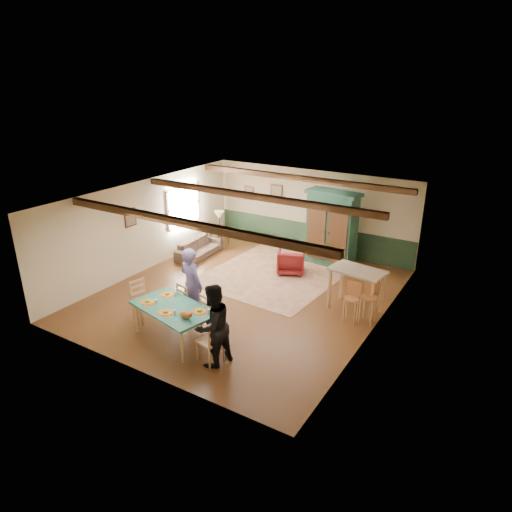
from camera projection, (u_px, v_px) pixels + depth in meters
The scene contains 35 objects.
floor at pixel (246, 294), 12.27m from camera, with size 8.00×8.00×0.00m, color #492914.
wall_back at pixel (311, 211), 14.95m from camera, with size 7.00×0.02×2.70m, color beige.
wall_left at pixel (146, 226), 13.48m from camera, with size 0.02×8.00×2.70m, color beige.
wall_right at pixel (378, 276), 10.07m from camera, with size 0.02×8.00×2.70m, color beige.
ceiling at pixel (245, 196), 11.28m from camera, with size 7.00×8.00×0.02m, color white.
wainscot_back at pixel (310, 237), 15.26m from camera, with size 6.95×0.03×0.90m, color #1D3521.
ceiling_beam_front at pixel (185, 223), 9.49m from camera, with size 6.95×0.16×0.16m, color #341D0E.
ceiling_beam_mid at pixel (253, 196), 11.63m from camera, with size 6.95×0.16×0.16m, color #341D0E.
ceiling_beam_back at pixel (299, 178), 13.69m from camera, with size 6.95×0.16×0.16m, color #341D0E.
window_left at pixel (184, 206), 14.74m from camera, with size 0.06×1.60×1.30m, color white, non-canonical shape.
picture_left_wall at pixel (130, 218), 12.84m from camera, with size 0.04×0.42×0.52m, color gray, non-canonical shape.
picture_back_a at pixel (276, 193), 15.39m from camera, with size 0.45×0.04×0.55m, color gray, non-canonical shape.
picture_back_b at pixel (249, 193), 15.98m from camera, with size 0.38×0.04×0.48m, color gray, non-canonical shape.
dining_table at pixel (174, 323), 10.03m from camera, with size 1.90×1.06×0.79m, color #226C5C, non-canonical shape.
dining_chair_far_left at pixel (190, 301), 10.77m from camera, with size 0.44×0.46×1.00m, color tan, non-canonical shape.
dining_chair_far_right at pixel (213, 313), 10.23m from camera, with size 0.44×0.46×1.00m, color tan, non-canonical shape.
dining_chair_end_left at pixel (143, 301), 10.78m from camera, with size 0.44×0.46×1.00m, color tan, non-canonical shape.
dining_chair_end_right at pixel (210, 340), 9.21m from camera, with size 0.44×0.46×1.00m, color tan, non-canonical shape.
person_man at pixel (192, 285), 10.68m from camera, with size 0.66×0.44×1.82m, color slate.
person_woman at pixel (213, 326), 9.00m from camera, with size 0.85×0.66×1.74m, color black.
person_child at pixel (216, 311), 10.27m from camera, with size 0.52×0.34×1.06m, color #284DA3.
cat at pixel (185, 314), 9.40m from camera, with size 0.38×0.15×0.19m, color orange, non-canonical shape.
place_setting_near_left at pixel (147, 300), 10.07m from camera, with size 0.42×0.32×0.11m, color orange, non-canonical shape.
place_setting_near_center at pixel (166, 311), 9.62m from camera, with size 0.42×0.32×0.11m, color orange, non-canonical shape.
place_setting_far_left at pixel (167, 293), 10.42m from camera, with size 0.42×0.32×0.11m, color orange, non-canonical shape.
place_setting_far_right at pixel (200, 310), 9.67m from camera, with size 0.42×0.32×0.11m, color orange, non-canonical shape.
area_rug at pixel (276, 273), 13.58m from camera, with size 3.54×4.20×0.01m, color #C7B990.
armoire at pixel (332, 229), 13.82m from camera, with size 1.64×0.65×2.31m, color #16382B.
armchair at pixel (291, 261), 13.49m from camera, with size 0.78×0.80×0.73m, color #541016.
sofa at pixel (200, 248), 14.81m from camera, with size 1.85×0.72×0.54m, color #413228.
end_table at pixel (220, 237), 15.60m from camera, with size 0.53×0.53×0.65m, color #341D0E, non-canonical shape.
table_lamp at pixel (219, 220), 15.37m from camera, with size 0.33×0.33×0.60m, color tan, non-canonical shape.
counter_table at pixel (356, 290), 11.26m from camera, with size 1.31×0.76×1.09m, color #B4A58C, non-canonical shape.
bar_stool_left at pixel (351, 304), 10.68m from camera, with size 0.35×0.39×1.00m, color #B77447, non-canonical shape.
bar_stool_right at pixel (368, 302), 10.68m from camera, with size 0.38×0.41×1.06m, color #B77447, non-canonical shape.
Camera 1 is at (6.01, -9.26, 5.46)m, focal length 32.00 mm.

